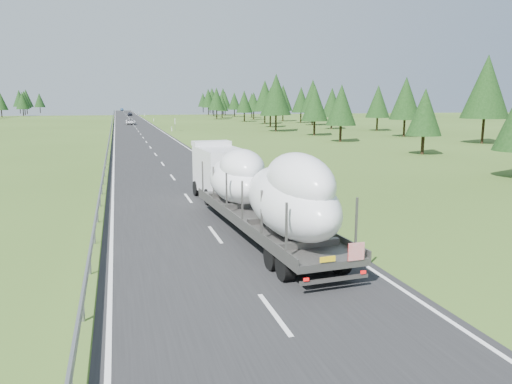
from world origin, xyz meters
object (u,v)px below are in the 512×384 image
object	(u,v)px
boat_truck	(253,185)
distant_car_blue	(122,109)
distant_van	(131,122)
distant_car_dark	(130,114)
highway_sign	(175,122)

from	to	relation	value
boat_truck	distant_car_blue	xyz separation A→B (m)	(-2.56, 294.25, -1.47)
distant_van	distant_car_blue	bearing A→B (deg)	91.14
distant_van	distant_car_dark	distance (m)	75.67
distant_van	distant_car_dark	bearing A→B (deg)	89.73
distant_car_blue	highway_sign	bearing A→B (deg)	-92.44
distant_car_blue	distant_car_dark	bearing A→B (deg)	-93.54
boat_truck	distant_car_dark	bearing A→B (deg)	90.21
distant_car_dark	boat_truck	bearing A→B (deg)	-92.86
distant_van	distant_car_dark	xyz separation A→B (m)	(1.86, 75.65, 0.01)
distant_van	distant_car_blue	xyz separation A→B (m)	(-0.01, 183.57, 0.01)
distant_car_dark	distant_car_blue	distance (m)	107.94
distant_car_dark	distant_car_blue	xyz separation A→B (m)	(-1.86, 107.92, 0.01)
boat_truck	distant_van	distance (m)	110.71
highway_sign	distant_car_dark	xyz separation A→B (m)	(-5.99, 106.65, -1.07)
highway_sign	distant_car_dark	size ratio (longest dim) A/B	0.60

